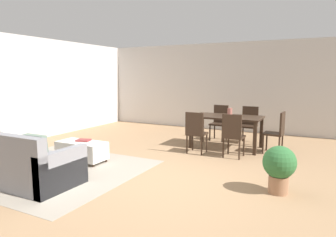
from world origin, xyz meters
The scene contains 15 objects.
ground_plane centered at (0.00, 0.00, 0.00)m, with size 10.80×10.80×0.00m, color #9E7A56.
wall_back centered at (0.00, 5.00, 1.35)m, with size 9.00×0.12×2.70m, color beige.
wall_left centered at (-4.50, 0.50, 1.35)m, with size 0.12×11.00×2.70m, color beige.
area_rug centered at (-1.93, -0.41, 0.00)m, with size 3.00×2.80×0.01m, color gray.
couch centered at (-1.98, -1.10, 0.29)m, with size 2.01×0.92×0.86m.
ottoman_table centered at (-1.87, 0.24, 0.23)m, with size 0.99×0.48×0.40m.
dining_table centered at (0.34, 2.68, 0.66)m, with size 1.61×0.88×0.76m.
dining_chair_near_left centered at (-0.10, 1.85, 0.52)m, with size 0.41×0.41×0.92m.
dining_chair_near_right centered at (0.71, 1.88, 0.52)m, with size 0.41×0.41×0.92m.
dining_chair_far_left centered at (-0.08, 3.49, 0.52)m, with size 0.42×0.42×0.92m.
dining_chair_far_right centered at (0.70, 3.49, 0.52)m, with size 0.40×0.40×0.92m.
dining_chair_head_east centered at (1.48, 2.67, 0.52)m, with size 0.43×0.43×0.92m.
vase_centerpiece centered at (0.42, 2.67, 0.85)m, with size 0.11×0.11×0.19m, color #B26659.
book_on_ottoman centered at (-1.88, 0.30, 0.42)m, with size 0.26×0.20×0.03m, color maroon.
potted_plant centered at (1.81, 0.32, 0.41)m, with size 0.47×0.47×0.70m.
Camera 1 is at (2.27, -4.09, 1.69)m, focal length 31.81 mm.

